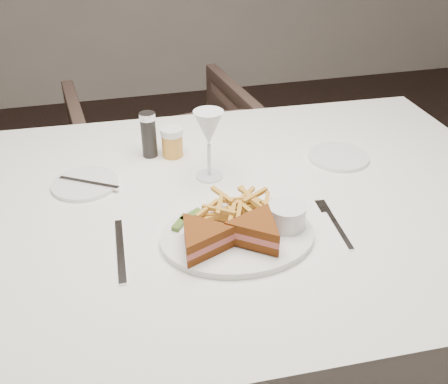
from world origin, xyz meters
TOP-DOWN VIEW (x-y plane):
  - ground at (0.00, 0.00)m, footprint 5.00×5.00m
  - table at (-0.31, -0.15)m, footprint 1.54×1.06m
  - chair_far at (-0.31, 0.79)m, footprint 0.77×0.73m
  - table_setting at (-0.31, -0.21)m, footprint 0.82×0.63m

SIDE VIEW (x-z plane):
  - ground at x=0.00m, z-range 0.00..0.00m
  - chair_far at x=-0.31m, z-range 0.00..0.73m
  - table at x=-0.31m, z-range 0.00..0.75m
  - table_setting at x=-0.31m, z-range 0.70..0.88m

